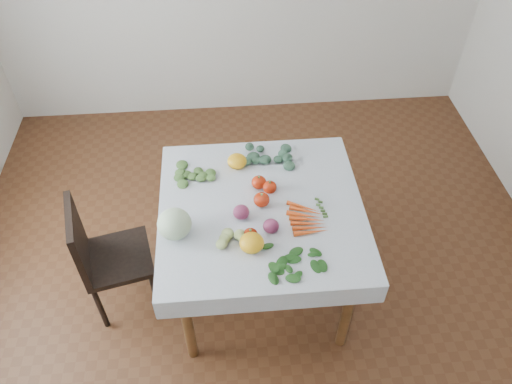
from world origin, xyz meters
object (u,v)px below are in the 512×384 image
at_px(table, 261,220).
at_px(carrot_bunch, 307,219).
at_px(cabbage, 174,224).
at_px(chair, 102,254).
at_px(heirloom_back, 237,161).

relative_size(table, carrot_bunch, 3.91).
relative_size(table, cabbage, 5.63).
height_order(chair, cabbage, cabbage).
relative_size(cabbage, heirloom_back, 1.54).
bearing_deg(heirloom_back, chair, -155.05).
bearing_deg(carrot_bunch, chair, 175.60).
distance_m(table, carrot_bunch, 0.29).
bearing_deg(cabbage, table, 17.96).
relative_size(table, heirloom_back, 8.68).
bearing_deg(heirloom_back, table, -71.87).
bearing_deg(cabbage, heirloom_back, 54.86).
xyz_separation_m(chair, cabbage, (0.46, -0.12, 0.35)).
distance_m(chair, carrot_bunch, 1.19).
xyz_separation_m(cabbage, carrot_bunch, (0.70, 0.03, -0.07)).
bearing_deg(cabbage, carrot_bunch, 2.55).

